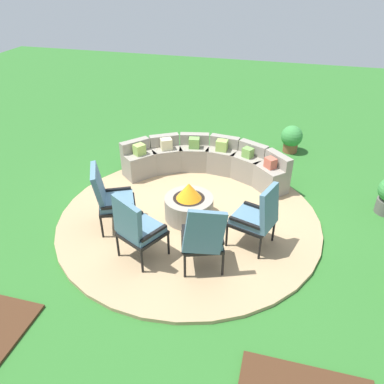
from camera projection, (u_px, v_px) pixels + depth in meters
ground_plane at (189, 220)px, 6.66m from camera, size 24.00×24.00×0.00m
patio_circle at (189, 218)px, 6.64m from camera, size 4.46×4.46×0.06m
fire_pit at (189, 205)px, 6.49m from camera, size 0.83×0.83×0.67m
curved_stone_bench at (206, 161)px, 7.73m from camera, size 3.35×1.25×0.72m
lounge_chair_front_left at (110, 197)px, 6.12m from camera, size 0.80×0.80×1.12m
lounge_chair_front_right at (137, 227)px, 5.44m from camera, size 0.76×0.78×1.13m
lounge_chair_back_left at (203, 237)px, 5.27m from camera, size 0.73×0.73×1.11m
lounge_chair_back_right at (258, 216)px, 5.70m from camera, size 0.75×0.70×1.08m
potted_plant_0 at (292, 138)px, 8.78m from camera, size 0.49×0.49×0.63m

